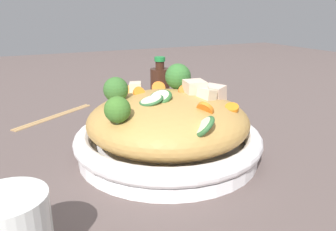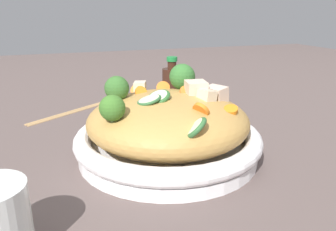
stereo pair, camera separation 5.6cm
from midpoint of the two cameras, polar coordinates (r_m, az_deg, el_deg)
name	(u,v)px [view 2 (the right image)]	position (r m, az deg, el deg)	size (l,w,h in m)	color
ground_plane	(168,156)	(0.59, 2.75, -6.91)	(3.00, 3.00, 0.00)	#5A4B48
serving_bowl	(168,142)	(0.58, 2.79, -4.66)	(0.32, 0.32, 0.05)	white
noodle_heap	(168,121)	(0.56, 2.85, -0.91)	(0.27, 0.27, 0.10)	#B58846
broccoli_florets	(150,87)	(0.56, -0.33, 4.85)	(0.16, 0.21, 0.07)	#8FB96F
carrot_coins	(171,96)	(0.58, 3.32, 3.25)	(0.21, 0.14, 0.04)	orange
zucchini_slices	(168,108)	(0.50, 3.24, 1.22)	(0.15, 0.08, 0.05)	beige
chicken_chunks	(193,92)	(0.58, 7.07, 3.97)	(0.15, 0.14, 0.04)	beige
soy_sauce_bottle	(172,88)	(0.84, 2.58, 4.73)	(0.05, 0.05, 0.13)	#381E14
chopsticks_pair	(68,112)	(0.84, -14.85, 0.52)	(0.14, 0.19, 0.01)	tan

